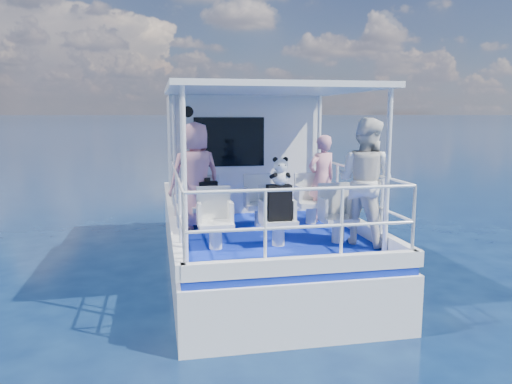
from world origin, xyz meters
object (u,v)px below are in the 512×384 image
(backpack_center, at_px, (279,203))
(passenger_port_fwd, at_px, (195,175))
(panda, at_px, (280,171))
(passenger_stbd_aft, at_px, (365,181))

(backpack_center, bearing_deg, passenger_port_fwd, 126.70)
(passenger_port_fwd, height_order, panda, passenger_port_fwd)
(panda, bearing_deg, passenger_port_fwd, 126.48)
(passenger_stbd_aft, xyz_separation_m, panda, (-1.25, 0.03, 0.17))
(backpack_center, height_order, panda, panda)
(passenger_port_fwd, xyz_separation_m, passenger_stbd_aft, (2.32, -1.48, 0.04))
(passenger_port_fwd, distance_m, panda, 1.81)
(passenger_stbd_aft, xyz_separation_m, backpack_center, (-1.26, 0.06, -0.27))
(passenger_stbd_aft, distance_m, panda, 1.26)
(passenger_stbd_aft, relative_size, panda, 4.67)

